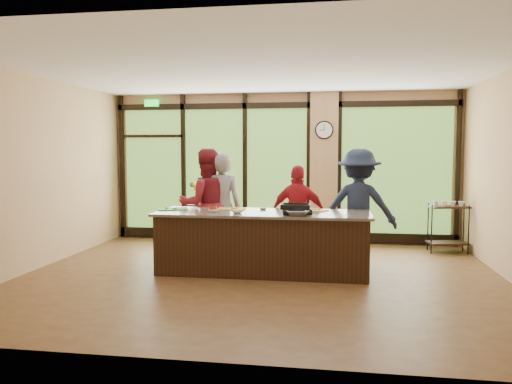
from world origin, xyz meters
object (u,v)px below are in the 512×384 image
(cook_right, at_px, (359,207))
(roasting_pan, at_px, (296,211))
(cook_left, at_px, (222,207))
(bar_cart, at_px, (448,222))
(island_base, at_px, (263,243))
(flower_stand, at_px, (199,224))

(cook_right, bearing_deg, roasting_pan, 50.85)
(roasting_pan, bearing_deg, cook_left, 131.33)
(cook_left, relative_size, roasting_pan, 4.28)
(cook_left, distance_m, bar_cart, 4.11)
(island_base, relative_size, cook_right, 1.66)
(cook_left, height_order, roasting_pan, cook_left)
(island_base, xyz_separation_m, flower_stand, (-1.58, 2.13, -0.05))
(island_base, xyz_separation_m, cook_left, (-0.81, 0.75, 0.46))
(island_base, height_order, bar_cart, bar_cart)
(island_base, bearing_deg, cook_right, 28.58)
(roasting_pan, height_order, flower_stand, roasting_pan)
(island_base, relative_size, bar_cart, 3.30)
(cook_left, distance_m, roasting_pan, 1.60)
(roasting_pan, xyz_separation_m, bar_cart, (2.59, 2.14, -0.39))
(island_base, relative_size, roasting_pan, 7.38)
(flower_stand, xyz_separation_m, bar_cart, (4.68, -0.15, 0.17))
(island_base, bearing_deg, cook_left, 137.01)
(cook_right, xyz_separation_m, roasting_pan, (-0.95, -0.95, 0.02))
(island_base, bearing_deg, bar_cart, 32.58)
(cook_right, relative_size, roasting_pan, 4.45)
(cook_left, height_order, cook_right, cook_right)
(island_base, xyz_separation_m, bar_cart, (3.10, 1.98, 0.12))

